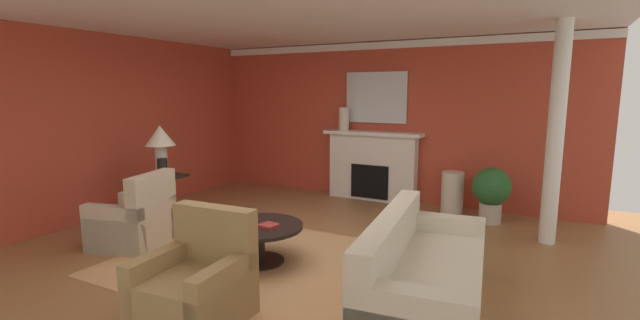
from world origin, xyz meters
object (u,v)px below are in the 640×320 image
coffee_table (259,234)px  table_lamp (160,140)px  sofa (423,278)px  vase_tall_corner (452,193)px  vase_mantel_left (344,119)px  potted_plant (491,190)px  armchair_near_window (135,222)px  vase_on_side_table (163,168)px  mantel_mirror (376,97)px  side_table (163,194)px  fireplace (372,168)px  armchair_facing_fireplace (196,288)px

coffee_table → table_lamp: table_lamp is taller
sofa → vase_tall_corner: size_ratio=3.20×
sofa → vase_mantel_left: bearing=124.5°
vase_mantel_left → potted_plant: vase_mantel_left is taller
coffee_table → vase_tall_corner: bearing=63.5°
armchair_near_window → vase_on_side_table: vase_on_side_table is taller
mantel_mirror → potted_plant: (2.08, -0.61, -1.35)m
side_table → potted_plant: bearing=26.6°
coffee_table → potted_plant: bearing=53.5°
mantel_mirror → side_table: 3.93m
fireplace → coffee_table: bearing=-90.9°
coffee_table → potted_plant: 3.60m
side_table → vase_on_side_table: 0.48m
vase_mantel_left → coffee_table: bearing=-81.6°
sofa → vase_on_side_table: vase_on_side_table is taller
armchair_near_window → coffee_table: size_ratio=0.96×
vase_mantel_left → vase_on_side_table: bearing=-120.5°
armchair_near_window → vase_on_side_table: size_ratio=3.42×
fireplace → armchair_near_window: fireplace is taller
mantel_mirror → table_lamp: mantel_mirror is taller
mantel_mirror → vase_tall_corner: (1.48, -0.42, -1.50)m
vase_tall_corner → sofa: bearing=-83.2°
fireplace → vase_mantel_left: size_ratio=4.28×
sofa → vase_on_side_table: bearing=169.4°
armchair_facing_fireplace → vase_on_side_table: size_ratio=3.37×
sofa → coffee_table: size_ratio=2.19×
vase_tall_corner → armchair_facing_fireplace: bearing=-105.8°
vase_mantel_left → sofa: bearing=-55.5°
table_lamp → vase_on_side_table: (0.15, -0.12, -0.38)m
side_table → table_lamp: table_lamp is taller
fireplace → potted_plant: 2.14m
mantel_mirror → vase_on_side_table: bearing=-126.5°
armchair_facing_fireplace → table_lamp: size_ratio=1.27×
armchair_near_window → side_table: bearing=119.1°
vase_mantel_left → vase_tall_corner: 2.33m
table_lamp → vase_mantel_left: size_ratio=1.78×
armchair_facing_fireplace → mantel_mirror: bearing=92.8°
coffee_table → vase_mantel_left: size_ratio=2.38×
fireplace → table_lamp: 3.62m
sofa → side_table: sofa is taller
mantel_mirror → vase_mantel_left: bearing=-162.8°
fireplace → coffee_table: size_ratio=1.80×
fireplace → vase_on_side_table: (-2.18, -2.82, 0.26)m
side_table → vase_on_side_table: vase_on_side_table is taller
mantel_mirror → sofa: mantel_mirror is taller
armchair_facing_fireplace → vase_tall_corner: (1.24, 4.40, 0.04)m
mantel_mirror → vase_mantel_left: size_ratio=2.70×
vase_on_side_table → vase_mantel_left: bearing=59.5°
sofa → vase_tall_corner: sofa is taller
armchair_near_window → coffee_table: bearing=9.2°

